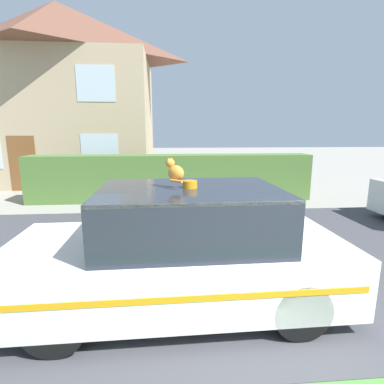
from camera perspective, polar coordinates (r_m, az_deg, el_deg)
The scene contains 5 objects.
road_strip at distance 5.91m, azimuth 9.11°, elevation -11.18°, with size 28.00×6.08×0.01m, color #424247.
garden_hedge at distance 9.95m, azimuth -3.92°, elevation 2.74°, with size 9.20×0.86×1.51m, color #4C7233.
police_car at distance 3.92m, azimuth -1.99°, elevation -11.13°, with size 4.24×1.84×1.66m.
cat at distance 3.67m, azimuth -3.33°, elevation 3.95°, with size 0.26×0.31×0.28m.
house_left at distance 15.58m, azimuth -23.53°, elevation 16.93°, with size 8.27×6.02×7.80m.
Camera 1 is at (-1.35, -1.33, 2.28)m, focal length 28.00 mm.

